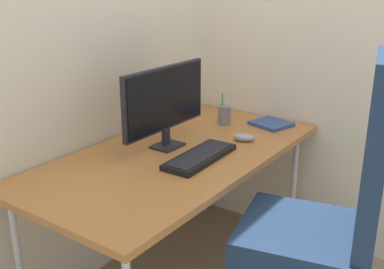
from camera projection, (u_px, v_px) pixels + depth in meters
name	position (u px, v px, depth m)	size (l,w,h in m)	color
desk	(178.00, 159.00, 2.18)	(1.55, 0.78, 0.71)	#B27038
office_chair	(328.00, 211.00, 1.76)	(0.60, 0.60, 1.25)	black
monitor	(165.00, 101.00, 2.17)	(0.57, 0.12, 0.39)	black
keyboard	(200.00, 157.00, 2.08)	(0.42, 0.16, 0.03)	black
mouse	(244.00, 137.00, 2.31)	(0.06, 0.11, 0.04)	#9EA0A5
pen_holder	(224.00, 115.00, 2.56)	(0.07, 0.07, 0.18)	slate
notebook	(271.00, 124.00, 2.56)	(0.18, 0.20, 0.02)	#334C8C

